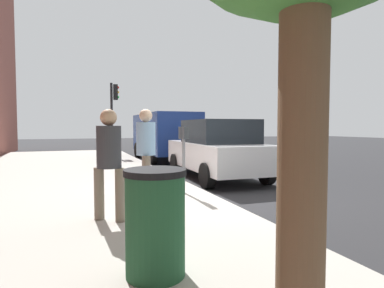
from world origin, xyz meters
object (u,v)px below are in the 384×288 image
Objects in this scene: pedestrian_at_meter at (146,145)px; parked_van_far at (164,134)px; traffic_signal at (114,107)px; parking_meter at (184,145)px; trash_bin at (155,222)px; parked_sedan_near at (217,149)px; pedestrian_bystander at (109,156)px.

parked_van_far is at bearing 81.05° from pedestrian_at_meter.
parked_van_far is at bearing -129.35° from traffic_signal.
parking_meter is 0.80× the size of pedestrian_at_meter.
trash_bin is at bearing 174.70° from traffic_signal.
traffic_signal is at bearing 1.40° from parking_meter.
parked_sedan_near is (2.37, -2.69, -0.30)m from pedestrian_at_meter.
pedestrian_at_meter is at bearing -11.03° from trash_bin.
trash_bin is at bearing 150.05° from parked_sedan_near.
trash_bin is at bearing 156.95° from parking_meter.
traffic_signal reaches higher than trash_bin.
parked_van_far is (9.77, -3.58, 0.14)m from pedestrian_bystander.
pedestrian_bystander is 2.06m from trash_bin.
parked_sedan_near is 8.12m from traffic_signal.
parking_meter is 1.40× the size of trash_bin.
parking_meter is 8.46m from parked_van_far.
pedestrian_at_meter is 3.58m from trash_bin.
pedestrian_at_meter is 1.06× the size of pedestrian_bystander.
pedestrian_bystander reaches higher than parked_sedan_near.
parked_van_far is 12.25m from trash_bin.
traffic_signal reaches higher than parked_sedan_near.
pedestrian_at_meter is at bearing 92.91° from parking_meter.
pedestrian_bystander is at bearing 137.14° from parked_sedan_near.
pedestrian_bystander reaches higher than parking_meter.
parked_van_far is at bearing -15.98° from trash_bin.
parked_sedan_near is 6.75m from trash_bin.
parked_sedan_near is at bearing 179.98° from parked_van_far.
pedestrian_at_meter is 10.13m from traffic_signal.
trash_bin is (-3.48, 0.68, -0.53)m from pedestrian_at_meter.
parked_van_far is (8.25, -1.87, 0.09)m from parking_meter.
pedestrian_bystander is 0.38× the size of parked_sedan_near.
parked_sedan_near is at bearing -38.81° from parking_meter.
trash_bin is at bearing 164.02° from parked_van_far.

